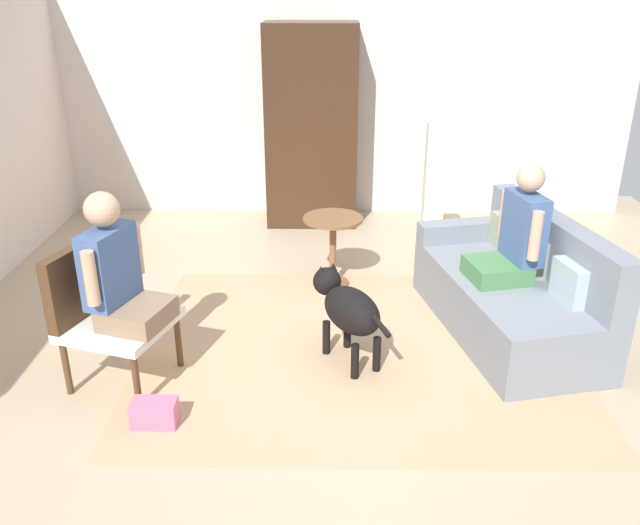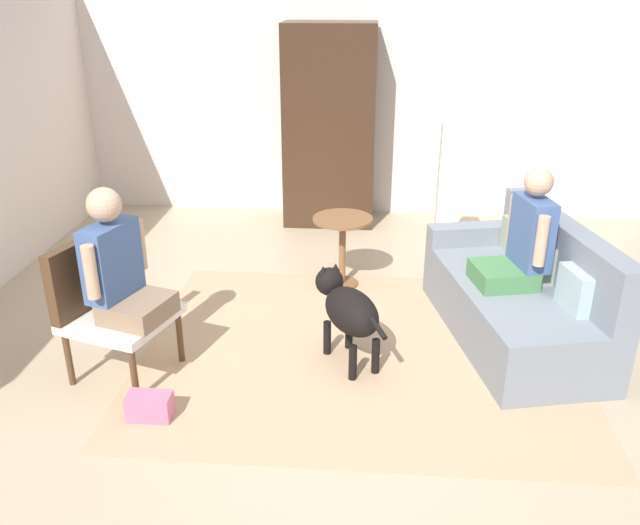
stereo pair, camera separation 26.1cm
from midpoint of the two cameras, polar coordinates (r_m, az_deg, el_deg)
name	(u,v)px [view 1 (the left image)]	position (r m, az deg, el deg)	size (l,w,h in m)	color
ground_plane	(332,347)	(4.87, -0.45, -7.40)	(7.49, 7.49, 0.00)	tan
back_wall	(334,98)	(7.46, 0.16, 14.10)	(6.60, 0.12, 2.58)	silver
area_rug	(357,348)	(4.85, 1.67, -7.50)	(3.12, 2.59, 0.01)	tan
couch	(513,291)	(5.15, 15.08, -2.45)	(1.21, 1.91, 0.90)	slate
armchair	(101,305)	(4.56, -20.11, -3.55)	(0.78, 0.78, 0.94)	#4C331E
person_on_couch	(516,236)	(4.93, 15.23, 2.25)	(0.55, 0.53, 0.86)	#447A46
person_on_armchair	(117,272)	(4.36, -18.90, -0.84)	(0.54, 0.56, 0.87)	#836952
round_end_table	(333,240)	(5.66, -0.18, 2.00)	(0.51, 0.51, 0.63)	brown
dog	(348,308)	(4.54, 0.80, -3.99)	(0.54, 0.76, 0.63)	black
column_lamp	(433,195)	(6.16, 8.63, 5.84)	(0.20, 0.20, 1.34)	#4C4742
armoire_cabinet	(312,127)	(7.11, -1.82, 11.71)	(0.96, 0.56, 2.11)	#382316
handbag	(155,413)	(4.22, -15.97, -12.52)	(0.27, 0.15, 0.17)	#D8668C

